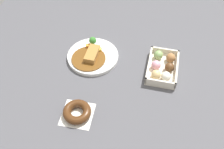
{
  "coord_description": "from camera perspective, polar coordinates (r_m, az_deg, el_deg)",
  "views": [
    {
      "loc": [
        0.73,
        0.13,
        0.87
      ],
      "look_at": [
        0.02,
        -0.03,
        0.03
      ],
      "focal_mm": 41.09,
      "sensor_mm": 36.0,
      "label": 1
    }
  ],
  "objects": [
    {
      "name": "donut_box",
      "position": [
        1.17,
        11.17,
        1.64
      ],
      "size": [
        0.21,
        0.13,
        0.05
      ],
      "color": "beige",
      "rests_on": "ground_plane"
    },
    {
      "name": "curry_plate",
      "position": [
        1.22,
        -4.37,
        4.2
      ],
      "size": [
        0.24,
        0.24,
        0.07
      ],
      "color": "white",
      "rests_on": "ground_plane"
    },
    {
      "name": "chocolate_ring_donut",
      "position": [
        1.02,
        -7.78,
        -8.27
      ],
      "size": [
        0.13,
        0.13,
        0.04
      ],
      "color": "white",
      "rests_on": "ground_plane"
    },
    {
      "name": "ground_plane",
      "position": [
        1.14,
        1.94,
        -0.48
      ],
      "size": [
        1.6,
        1.6,
        0.0
      ],
      "primitive_type": "plane",
      "color": "#4C4C51"
    }
  ]
}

